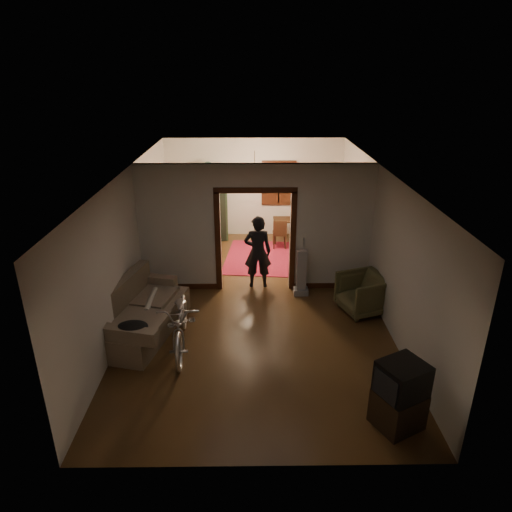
{
  "coord_description": "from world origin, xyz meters",
  "views": [
    {
      "loc": [
        -0.1,
        -8.5,
        4.64
      ],
      "look_at": [
        0.0,
        -0.3,
        1.2
      ],
      "focal_mm": 32.0,
      "sensor_mm": 36.0,
      "label": 1
    }
  ],
  "objects_px": {
    "locker": "(210,206)",
    "desk": "(289,231)",
    "sofa": "(142,308)",
    "bicycle": "(182,321)",
    "armchair": "(363,294)",
    "person": "(258,252)"
  },
  "relations": [
    {
      "from": "person",
      "to": "desk",
      "type": "height_order",
      "value": "person"
    },
    {
      "from": "armchair",
      "to": "desk",
      "type": "bearing_deg",
      "value": 177.47
    },
    {
      "from": "sofa",
      "to": "person",
      "type": "relative_size",
      "value": 1.33
    },
    {
      "from": "locker",
      "to": "desk",
      "type": "bearing_deg",
      "value": -13.7
    },
    {
      "from": "armchair",
      "to": "sofa",
      "type": "bearing_deg",
      "value": -98.83
    },
    {
      "from": "armchair",
      "to": "person",
      "type": "xyz_separation_m",
      "value": [
        -2.1,
        1.18,
        0.43
      ]
    },
    {
      "from": "locker",
      "to": "armchair",
      "type": "bearing_deg",
      "value": -57.45
    },
    {
      "from": "armchair",
      "to": "locker",
      "type": "distance_m",
      "value": 5.5
    },
    {
      "from": "bicycle",
      "to": "desk",
      "type": "height_order",
      "value": "bicycle"
    },
    {
      "from": "bicycle",
      "to": "armchair",
      "type": "distance_m",
      "value": 3.68
    },
    {
      "from": "person",
      "to": "locker",
      "type": "xyz_separation_m",
      "value": [
        -1.31,
        3.09,
        0.15
      ]
    },
    {
      "from": "sofa",
      "to": "armchair",
      "type": "height_order",
      "value": "sofa"
    },
    {
      "from": "armchair",
      "to": "person",
      "type": "distance_m",
      "value": 2.45
    },
    {
      "from": "sofa",
      "to": "bicycle",
      "type": "height_order",
      "value": "bicycle"
    },
    {
      "from": "bicycle",
      "to": "armchair",
      "type": "xyz_separation_m",
      "value": [
        3.46,
        1.22,
        -0.11
      ]
    },
    {
      "from": "sofa",
      "to": "locker",
      "type": "xyz_separation_m",
      "value": [
        0.84,
        5.03,
        0.47
      ]
    },
    {
      "from": "locker",
      "to": "desk",
      "type": "height_order",
      "value": "locker"
    },
    {
      "from": "bicycle",
      "to": "locker",
      "type": "distance_m",
      "value": 5.52
    },
    {
      "from": "bicycle",
      "to": "locker",
      "type": "height_order",
      "value": "locker"
    },
    {
      "from": "sofa",
      "to": "bicycle",
      "type": "distance_m",
      "value": 0.92
    },
    {
      "from": "locker",
      "to": "person",
      "type": "bearing_deg",
      "value": -73.08
    },
    {
      "from": "bicycle",
      "to": "sofa",
      "type": "bearing_deg",
      "value": 144.59
    }
  ]
}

